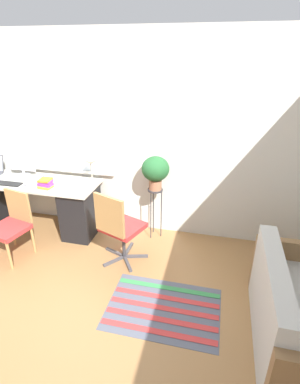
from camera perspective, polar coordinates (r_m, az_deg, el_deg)
ground_plane at (r=4.21m, az=-11.42°, el=-10.39°), size 14.00×14.00×0.00m
wall_back_with_window at (r=4.25m, az=-9.42°, el=10.49°), size 9.00×0.12×2.70m
desk at (r=4.70m, az=-21.23°, el=-1.98°), size 1.96×0.64×0.75m
monitor at (r=4.71m, az=-23.34°, el=5.71°), size 0.40×0.19×0.49m
keyboard at (r=4.56m, az=-25.45°, el=1.46°), size 0.39×0.13×0.02m
mouse at (r=4.41m, az=-22.66°, el=1.26°), size 0.03×0.06×0.03m
desk_lamp at (r=4.15m, az=-11.22°, el=5.54°), size 0.14×0.14×0.37m
book_stack at (r=4.23m, az=-19.29°, el=1.56°), size 0.20×0.17×0.12m
desk_chair_wooden at (r=4.16m, az=-24.89°, el=-5.52°), size 0.51×0.52×0.85m
office_chair_swivel at (r=3.64m, az=-5.97°, el=-6.51°), size 0.59×0.61×0.97m
couch_loveseat at (r=3.12m, az=26.44°, el=-20.99°), size 0.77×1.45×0.84m
plant_stand at (r=4.08m, az=1.01°, el=-1.15°), size 0.20×0.20×0.73m
potted_plant at (r=3.92m, az=1.05°, el=4.18°), size 0.36×0.36×0.46m
floor_rug_striped at (r=3.33m, az=2.56°, el=-21.24°), size 1.16×0.82×0.01m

